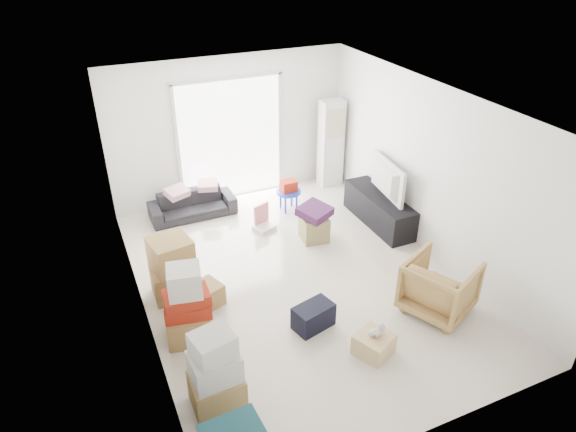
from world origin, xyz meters
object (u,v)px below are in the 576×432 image
(sofa, at_px, (192,201))
(wood_crate, at_px, (374,344))
(ottoman, at_px, (314,228))
(tv_console, at_px, (379,209))
(television, at_px, (381,192))
(armchair, at_px, (440,284))
(ac_tower, at_px, (331,144))
(kids_table, at_px, (289,190))

(sofa, xyz_separation_m, wood_crate, (1.15, -4.29, -0.16))
(sofa, height_order, ottoman, sofa)
(tv_console, relative_size, sofa, 1.06)
(television, distance_m, armchair, 2.41)
(tv_console, distance_m, armchair, 2.41)
(tv_console, xyz_separation_m, television, (0.00, 0.00, 0.34))
(ottoman, bearing_deg, ac_tower, 55.09)
(armchair, relative_size, wood_crate, 2.11)
(ac_tower, relative_size, sofa, 1.14)
(tv_console, bearing_deg, wood_crate, -123.77)
(ac_tower, distance_m, wood_crate, 4.83)
(tv_console, bearing_deg, television, 0.00)
(armchair, height_order, kids_table, armchair)
(kids_table, height_order, wood_crate, kids_table)
(sofa, distance_m, ottoman, 2.32)
(tv_console, bearing_deg, ac_tower, 91.63)
(tv_console, distance_m, wood_crate, 3.23)
(kids_table, relative_size, wood_crate, 1.44)
(ottoman, bearing_deg, sofa, 135.72)
(ottoman, height_order, wood_crate, ottoman)
(ottoman, bearing_deg, kids_table, 88.81)
(ac_tower, distance_m, armchair, 4.15)
(television, bearing_deg, kids_table, 56.22)
(television, xyz_separation_m, sofa, (-2.94, 1.61, -0.32))
(television, relative_size, ottoman, 2.62)
(sofa, xyz_separation_m, armchair, (2.39, -3.94, 0.13))
(sofa, bearing_deg, tv_console, -28.82)
(sofa, bearing_deg, television, -28.82)
(sofa, bearing_deg, ac_tower, 2.75)
(wood_crate, bearing_deg, kids_table, 81.98)
(ac_tower, relative_size, armchair, 2.01)
(television, distance_m, wood_crate, 3.26)
(armchair, relative_size, kids_table, 1.46)
(armchair, distance_m, wood_crate, 1.32)
(armchair, xyz_separation_m, wood_crate, (-1.24, -0.35, -0.30))
(tv_console, bearing_deg, kids_table, 139.10)
(kids_table, xyz_separation_m, wood_crate, (-0.53, -3.78, -0.28))
(television, bearing_deg, sofa, 68.51)
(ac_tower, relative_size, tv_console, 1.07)
(tv_console, relative_size, television, 1.46)
(sofa, bearing_deg, wood_crate, -75.19)
(ac_tower, relative_size, wood_crate, 4.25)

